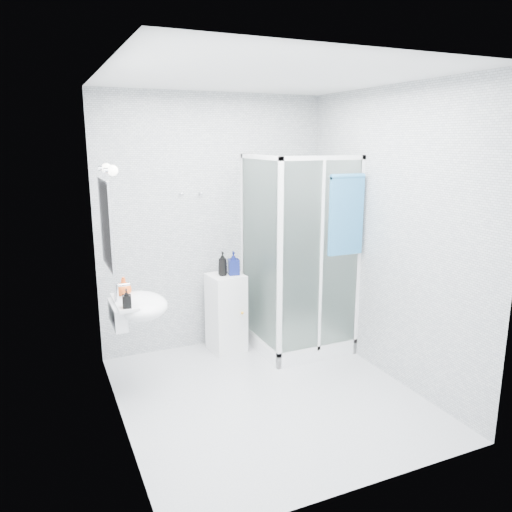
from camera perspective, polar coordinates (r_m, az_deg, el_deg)
name	(u,v)px	position (r m, az deg, el deg)	size (l,w,h in m)	color
room	(268,247)	(3.99, 1.38, 0.99)	(2.40, 2.60, 2.60)	silver
shower_enclosure	(295,308)	(5.17, 4.43, -6.00)	(0.90, 0.95, 2.00)	white
wall_basin	(137,307)	(4.25, -13.50, -5.66)	(0.46, 0.56, 0.35)	white
mirror	(106,224)	(4.05, -16.79, 3.50)	(0.02, 0.60, 0.70)	white
vanity_lights	(109,169)	(4.02, -16.48, 9.48)	(0.10, 0.40, 0.08)	silver
wall_hooks	(191,194)	(5.01, -7.41, 7.08)	(0.23, 0.06, 0.03)	silver
storage_cabinet	(226,313)	(5.17, -3.42, -6.50)	(0.37, 0.38, 0.81)	white
hand_towel	(346,213)	(4.75, 10.28, 4.87)	(0.36, 0.05, 0.76)	teal
shampoo_bottle_a	(223,264)	(5.00, -3.84, -0.89)	(0.09, 0.09, 0.24)	black
shampoo_bottle_b	(233,263)	(5.02, -2.59, -0.82)	(0.11, 0.11, 0.24)	#0E1757
soap_dispenser_orange	(124,287)	(4.31, -14.88, -3.40)	(0.13, 0.13, 0.16)	#E9571B
soap_dispenser_black	(127,298)	(4.01, -14.57, -4.72)	(0.07, 0.07, 0.15)	black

